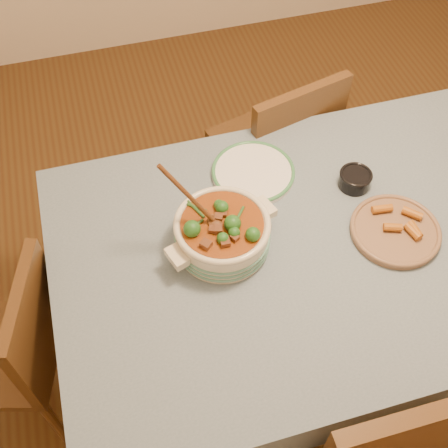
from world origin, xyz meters
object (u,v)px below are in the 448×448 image
(white_plate, at_px, (253,172))
(dining_table, at_px, (317,256))
(chair_far, at_px, (280,147))
(stew_casserole, at_px, (222,231))
(condiment_bowl, at_px, (355,179))
(chair_left, at_px, (18,347))
(fried_plate, at_px, (396,230))

(white_plate, bearing_deg, dining_table, -69.14)
(dining_table, bearing_deg, chair_far, 80.32)
(stew_casserole, bearing_deg, chair_far, 54.67)
(dining_table, relative_size, white_plate, 4.58)
(condiment_bowl, distance_m, chair_left, 1.25)
(dining_table, xyz_separation_m, stew_casserole, (-0.30, 0.07, 0.16))
(dining_table, bearing_deg, white_plate, 110.86)
(chair_left, bearing_deg, dining_table, 103.59)
(condiment_bowl, bearing_deg, fried_plate, -79.00)
(dining_table, height_order, stew_casserole, stew_casserole)
(dining_table, xyz_separation_m, white_plate, (-0.12, 0.32, 0.10))
(chair_far, bearing_deg, fried_plate, 86.20)
(fried_plate, relative_size, chair_far, 0.39)
(stew_casserole, distance_m, condiment_bowl, 0.51)
(chair_left, bearing_deg, condiment_bowl, 112.74)
(dining_table, xyz_separation_m, condiment_bowl, (0.19, 0.18, 0.12))
(stew_casserole, distance_m, chair_left, 0.80)
(dining_table, distance_m, chair_left, 1.03)
(white_plate, xyz_separation_m, condiment_bowl, (0.31, -0.14, 0.02))
(dining_table, bearing_deg, fried_plate, -9.32)
(stew_casserole, bearing_deg, chair_left, -178.82)
(stew_casserole, height_order, chair_left, stew_casserole)
(condiment_bowl, distance_m, fried_plate, 0.23)
(dining_table, relative_size, stew_casserole, 4.54)
(chair_far, relative_size, chair_left, 1.08)
(white_plate, bearing_deg, stew_casserole, -125.58)
(white_plate, height_order, condiment_bowl, condiment_bowl)
(chair_left, bearing_deg, white_plate, 123.33)
(fried_plate, height_order, chair_far, chair_far)
(condiment_bowl, bearing_deg, white_plate, 156.23)
(dining_table, relative_size, chair_far, 1.91)
(dining_table, bearing_deg, condiment_bowl, 43.91)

